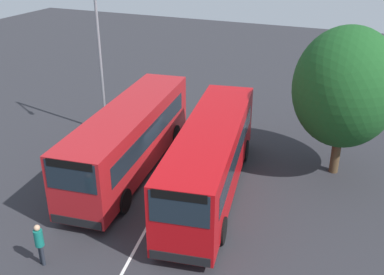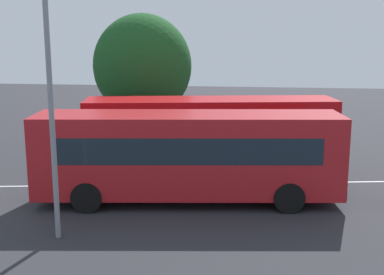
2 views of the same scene
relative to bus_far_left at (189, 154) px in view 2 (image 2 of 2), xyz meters
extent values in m
plane|color=#2B2B30|center=(-0.24, 2.25, -1.83)|extent=(78.57, 78.57, 0.00)
cube|color=#AD191E|center=(-0.03, 0.00, 0.01)|extent=(11.22, 3.74, 2.93)
cube|color=#19232D|center=(5.39, 0.68, 0.80)|extent=(0.38, 2.09, 1.23)
cube|color=#19232D|center=(-0.18, 1.15, 0.36)|extent=(9.19, 1.24, 0.94)
cube|color=#19232D|center=(0.11, -1.15, 0.36)|extent=(9.19, 1.24, 0.94)
cube|color=black|center=(5.41, 0.68, 1.30)|extent=(0.34, 1.90, 0.32)
cube|color=black|center=(5.42, 0.68, -1.23)|extent=(0.37, 2.19, 0.36)
cylinder|color=black|center=(3.32, 1.56, -1.29)|extent=(1.11, 0.41, 1.08)
cylinder|color=black|center=(3.61, -0.68, -1.29)|extent=(1.11, 0.41, 1.08)
cylinder|color=black|center=(-3.67, 0.68, -1.29)|extent=(1.11, 0.41, 1.08)
cylinder|color=black|center=(-3.38, -1.57, -1.29)|extent=(1.11, 0.41, 1.08)
cube|color=#B70C11|center=(0.37, 4.36, 0.01)|extent=(11.25, 4.22, 2.93)
cube|color=#19232D|center=(5.75, 5.29, 0.80)|extent=(0.48, 2.08, 1.23)
cube|color=#19232D|center=(0.17, 5.50, 0.36)|extent=(9.13, 1.66, 0.94)
cube|color=#19232D|center=(0.57, 3.21, 0.36)|extent=(9.13, 1.66, 0.94)
cube|color=black|center=(5.77, 5.29, 1.30)|extent=(0.42, 1.89, 0.32)
cube|color=black|center=(5.78, 5.29, -1.23)|extent=(0.47, 2.17, 0.36)
cylinder|color=black|center=(3.65, 6.07, -1.29)|extent=(1.11, 0.46, 1.08)
cylinder|color=black|center=(4.03, 3.84, -1.29)|extent=(1.11, 0.46, 1.08)
cylinder|color=black|center=(-3.30, 4.87, -1.29)|extent=(1.11, 0.46, 1.08)
cylinder|color=black|center=(-2.91, 2.64, -1.29)|extent=(1.11, 0.46, 1.08)
cylinder|color=gray|center=(-3.54, -3.77, 2.52)|extent=(0.16, 0.16, 8.70)
cylinder|color=#4C3823|center=(-3.82, 9.31, -0.63)|extent=(0.44, 0.44, 2.40)
ellipsoid|color=#194C1E|center=(-3.82, 9.31, 2.58)|extent=(5.35, 4.82, 5.62)
cube|color=silver|center=(-0.24, 2.25, -1.83)|extent=(16.82, 3.05, 0.01)
camera|label=1|loc=(17.16, 10.61, 9.21)|focal=42.46mm
camera|label=2|loc=(2.41, -17.63, 4.30)|focal=47.07mm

